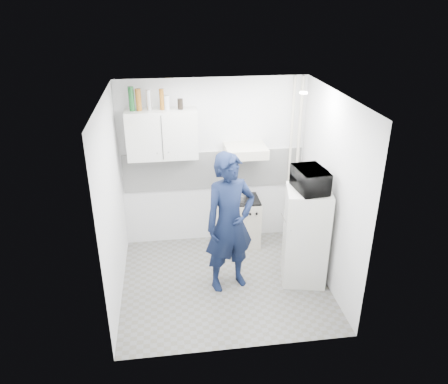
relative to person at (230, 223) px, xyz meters
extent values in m
plane|color=#59574C|center=(-0.06, 0.05, -0.96)|extent=(2.80, 2.80, 0.00)
plane|color=white|center=(-0.06, 0.05, 1.64)|extent=(2.80, 2.80, 0.00)
plane|color=silver|center=(-0.06, 1.30, 0.34)|extent=(2.80, 0.00, 2.80)
plane|color=silver|center=(-1.46, 0.05, 0.34)|extent=(0.00, 2.60, 2.60)
plane|color=silver|center=(1.34, 0.05, 0.34)|extent=(0.00, 2.60, 2.60)
imported|color=black|center=(0.00, 0.00, 0.00)|extent=(0.81, 0.65, 1.92)
cube|color=beige|center=(0.38, 1.05, -0.58)|extent=(0.48, 0.48, 0.76)
cube|color=silver|center=(1.04, 0.00, -0.28)|extent=(0.67, 0.67, 1.37)
cube|color=black|center=(0.38, 1.05, -0.19)|extent=(0.46, 0.46, 0.03)
cylinder|color=silver|center=(0.31, 0.99, -0.12)|extent=(0.18, 0.18, 0.10)
imported|color=black|center=(1.04, 0.00, 0.55)|extent=(0.57, 0.42, 0.29)
cylinder|color=#144C1E|center=(-1.19, 1.12, 1.41)|extent=(0.08, 0.08, 0.33)
cylinder|color=brown|center=(-1.10, 1.12, 1.39)|extent=(0.08, 0.08, 0.30)
cylinder|color=silver|center=(-0.96, 1.12, 1.38)|extent=(0.07, 0.07, 0.28)
cylinder|color=brown|center=(-0.78, 1.12, 1.38)|extent=(0.07, 0.07, 0.29)
cylinder|color=#B2B7BC|center=(-0.72, 1.12, 1.34)|extent=(0.08, 0.08, 0.20)
cylinder|color=black|center=(-0.54, 1.12, 1.31)|extent=(0.08, 0.08, 0.15)
cube|color=silver|center=(-0.81, 1.12, 0.89)|extent=(1.00, 0.35, 0.70)
cube|color=beige|center=(0.39, 1.05, 0.61)|extent=(0.60, 0.50, 0.14)
cube|color=white|center=(-0.06, 1.28, 0.24)|extent=(2.74, 0.03, 0.60)
cylinder|color=beige|center=(1.24, 1.22, 0.34)|extent=(0.05, 0.05, 2.60)
cylinder|color=beige|center=(1.12, 1.22, 0.34)|extent=(0.04, 0.04, 2.60)
cylinder|color=white|center=(0.94, 0.25, 1.61)|extent=(0.10, 0.10, 0.02)
camera|label=1|loc=(-0.75, -4.91, 2.74)|focal=35.00mm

